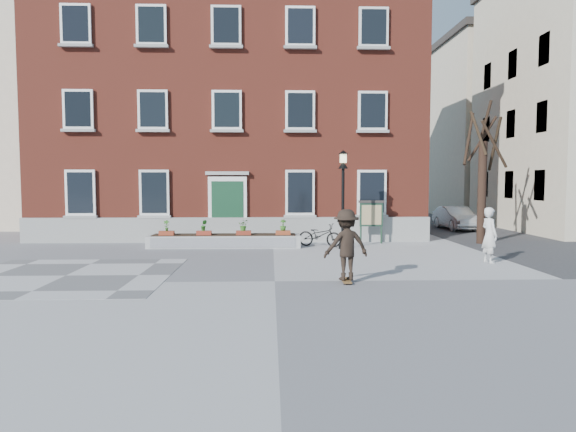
{
  "coord_description": "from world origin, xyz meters",
  "views": [
    {
      "loc": [
        -0.12,
        -13.77,
        2.74
      ],
      "look_at": [
        0.5,
        4.0,
        1.5
      ],
      "focal_mm": 32.0,
      "sensor_mm": 36.0,
      "label": 1
    }
  ],
  "objects_px": {
    "bystander": "(489,235)",
    "notice_board": "(371,214)",
    "bicycle": "(320,235)",
    "skateboarder": "(346,245)",
    "parked_car": "(456,218)",
    "lamp_post": "(343,185)"
  },
  "relations": [
    {
      "from": "parked_car",
      "to": "bystander",
      "type": "relative_size",
      "value": 2.1
    },
    {
      "from": "parked_car",
      "to": "lamp_post",
      "type": "xyz_separation_m",
      "value": [
        -7.44,
        -7.82,
        1.9
      ]
    },
    {
      "from": "parked_car",
      "to": "bystander",
      "type": "xyz_separation_m",
      "value": [
        -3.05,
        -11.42,
        0.28
      ]
    },
    {
      "from": "bystander",
      "to": "notice_board",
      "type": "distance_m",
      "value": 6.05
    },
    {
      "from": "parked_car",
      "to": "notice_board",
      "type": "distance_m",
      "value": 8.56
    },
    {
      "from": "notice_board",
      "to": "parked_car",
      "type": "bearing_deg",
      "value": 45.77
    },
    {
      "from": "lamp_post",
      "to": "skateboarder",
      "type": "relative_size",
      "value": 1.99
    },
    {
      "from": "bystander",
      "to": "skateboarder",
      "type": "relative_size",
      "value": 0.94
    },
    {
      "from": "bicycle",
      "to": "parked_car",
      "type": "xyz_separation_m",
      "value": [
        8.28,
        7.07,
        0.16
      ]
    },
    {
      "from": "bicycle",
      "to": "bystander",
      "type": "xyz_separation_m",
      "value": [
        5.23,
        -4.34,
        0.44
      ]
    },
    {
      "from": "bystander",
      "to": "lamp_post",
      "type": "height_order",
      "value": "lamp_post"
    },
    {
      "from": "lamp_post",
      "to": "notice_board",
      "type": "distance_m",
      "value": 2.59
    },
    {
      "from": "bystander",
      "to": "bicycle",
      "type": "bearing_deg",
      "value": 39.13
    },
    {
      "from": "bystander",
      "to": "parked_car",
      "type": "bearing_deg",
      "value": -26.13
    },
    {
      "from": "bicycle",
      "to": "bystander",
      "type": "bearing_deg",
      "value": -106.86
    },
    {
      "from": "lamp_post",
      "to": "bystander",
      "type": "bearing_deg",
      "value": -39.38
    },
    {
      "from": "skateboarder",
      "to": "parked_car",
      "type": "bearing_deg",
      "value": 60.3
    },
    {
      "from": "notice_board",
      "to": "skateboarder",
      "type": "xyz_separation_m",
      "value": [
        -2.34,
        -8.44,
        -0.24
      ]
    },
    {
      "from": "bystander",
      "to": "notice_board",
      "type": "height_order",
      "value": "notice_board"
    },
    {
      "from": "lamp_post",
      "to": "skateboarder",
      "type": "bearing_deg",
      "value": -97.29
    },
    {
      "from": "bicycle",
      "to": "lamp_post",
      "type": "height_order",
      "value": "lamp_post"
    },
    {
      "from": "notice_board",
      "to": "skateboarder",
      "type": "bearing_deg",
      "value": -105.53
    }
  ]
}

